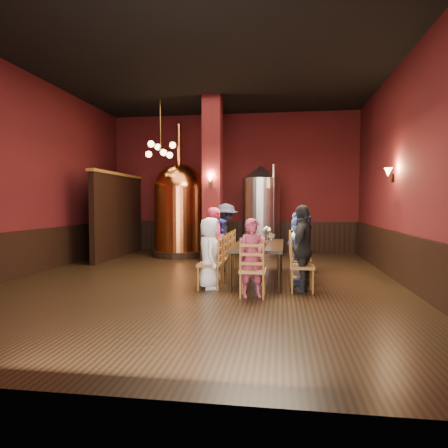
# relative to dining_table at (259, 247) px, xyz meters

# --- Properties ---
(room) EXTENTS (10.00, 10.02, 4.50)m
(room) POSITION_rel_dining_table_xyz_m (-1.12, -0.22, 1.56)
(room) COLOR black
(room) RESTS_ON ground
(wainscot_right) EXTENTS (0.08, 9.90, 1.00)m
(wainscot_right) POSITION_rel_dining_table_xyz_m (2.84, -0.22, -0.19)
(wainscot_right) COLOR black
(wainscot_right) RESTS_ON ground
(wainscot_back) EXTENTS (7.90, 0.08, 1.00)m
(wainscot_back) POSITION_rel_dining_table_xyz_m (-1.12, 4.74, -0.19)
(wainscot_back) COLOR black
(wainscot_back) RESTS_ON ground
(wainscot_left) EXTENTS (0.08, 9.90, 1.00)m
(wainscot_left) POSITION_rel_dining_table_xyz_m (-5.08, -0.22, -0.19)
(wainscot_left) COLOR black
(wainscot_left) RESTS_ON ground
(column) EXTENTS (0.58, 0.58, 4.50)m
(column) POSITION_rel_dining_table_xyz_m (-1.42, 2.58, 1.56)
(column) COLOR #4B1010
(column) RESTS_ON ground
(partition) EXTENTS (0.22, 3.50, 2.40)m
(partition) POSITION_rel_dining_table_xyz_m (-4.32, 2.98, 0.51)
(partition) COLOR black
(partition) RESTS_ON ground
(pendant_cluster) EXTENTS (0.90, 0.90, 1.70)m
(pendant_cluster) POSITION_rel_dining_table_xyz_m (-2.92, 2.68, 2.41)
(pendant_cluster) COLOR #A57226
(pendant_cluster) RESTS_ON room
(sconce_wall) EXTENTS (0.20, 0.20, 0.36)m
(sconce_wall) POSITION_rel_dining_table_xyz_m (2.78, 0.58, 1.51)
(sconce_wall) COLOR black
(sconce_wall) RESTS_ON room
(sconce_column) EXTENTS (0.20, 0.20, 0.36)m
(sconce_column) POSITION_rel_dining_table_xyz_m (-1.42, 2.28, 1.51)
(sconce_column) COLOR black
(sconce_column) RESTS_ON column
(dining_table) EXTENTS (1.02, 2.41, 0.75)m
(dining_table) POSITION_rel_dining_table_xyz_m (0.00, 0.00, 0.00)
(dining_table) COLOR black
(dining_table) RESTS_ON ground
(chair_0) EXTENTS (0.46, 0.46, 0.92)m
(chair_0) POSITION_rel_dining_table_xyz_m (-0.86, -0.99, -0.23)
(chair_0) COLOR #975E26
(chair_0) RESTS_ON ground
(person_0) EXTENTS (0.55, 0.72, 1.33)m
(person_0) POSITION_rel_dining_table_xyz_m (-0.86, -0.99, -0.02)
(person_0) COLOR white
(person_0) RESTS_ON ground
(chair_1) EXTENTS (0.46, 0.46, 0.92)m
(chair_1) POSITION_rel_dining_table_xyz_m (-0.85, -0.32, -0.23)
(chair_1) COLOR #975E26
(chair_1) RESTS_ON ground
(person_1) EXTENTS (0.51, 0.64, 1.51)m
(person_1) POSITION_rel_dining_table_xyz_m (-0.85, -0.32, 0.07)
(person_1) COLOR #B71F3D
(person_1) RESTS_ON ground
(chair_2) EXTENTS (0.46, 0.46, 0.92)m
(chair_2) POSITION_rel_dining_table_xyz_m (-0.85, 0.34, -0.23)
(chair_2) COLOR #975E26
(chair_2) RESTS_ON ground
(person_2) EXTENTS (0.44, 0.67, 1.26)m
(person_2) POSITION_rel_dining_table_xyz_m (-0.85, 0.34, -0.06)
(person_2) COLOR navy
(person_2) RESTS_ON ground
(chair_3) EXTENTS (0.46, 0.46, 0.92)m
(chair_3) POSITION_rel_dining_table_xyz_m (-0.84, 1.01, -0.23)
(chair_3) COLOR #975E26
(chair_3) RESTS_ON ground
(person_3) EXTENTS (0.67, 1.07, 1.59)m
(person_3) POSITION_rel_dining_table_xyz_m (-0.84, 1.01, 0.11)
(person_3) COLOR black
(person_3) RESTS_ON ground
(chair_4) EXTENTS (0.46, 0.46, 0.92)m
(chair_4) POSITION_rel_dining_table_xyz_m (0.84, -1.01, -0.23)
(chair_4) COLOR #975E26
(chair_4) RESTS_ON ground
(person_4) EXTENTS (0.63, 0.99, 1.56)m
(person_4) POSITION_rel_dining_table_xyz_m (0.84, -1.01, 0.09)
(person_4) COLOR black
(person_4) RESTS_ON ground
(chair_5) EXTENTS (0.46, 0.46, 0.92)m
(chair_5) POSITION_rel_dining_table_xyz_m (0.85, -0.34, -0.23)
(chair_5) COLOR #975E26
(chair_5) RESTS_ON ground
(person_5) EXTENTS (0.49, 1.36, 1.44)m
(person_5) POSITION_rel_dining_table_xyz_m (0.85, -0.34, 0.03)
(person_5) COLOR #324D97
(person_5) RESTS_ON ground
(chair_6) EXTENTS (0.46, 0.46, 0.92)m
(chair_6) POSITION_rel_dining_table_xyz_m (0.85, 0.32, -0.23)
(chair_6) COLOR #975E26
(chair_6) RESTS_ON ground
(person_6) EXTENTS (0.56, 0.76, 1.41)m
(person_6) POSITION_rel_dining_table_xyz_m (0.85, 0.32, 0.02)
(person_6) COLOR silver
(person_6) RESTS_ON ground
(chair_7) EXTENTS (0.46, 0.46, 0.92)m
(chair_7) POSITION_rel_dining_table_xyz_m (0.86, 0.99, -0.23)
(chair_7) COLOR #975E26
(chair_7) RESTS_ON ground
(person_7) EXTENTS (0.38, 0.71, 1.42)m
(person_7) POSITION_rel_dining_table_xyz_m (0.86, 0.99, 0.02)
(person_7) COLOR #1A1E35
(person_7) RESTS_ON ground
(chair_8) EXTENTS (0.46, 0.46, 0.92)m
(chair_8) POSITION_rel_dining_table_xyz_m (-0.01, -1.55, -0.23)
(chair_8) COLOR #975E26
(chair_8) RESTS_ON ground
(person_8) EXTENTS (0.56, 0.45, 1.34)m
(person_8) POSITION_rel_dining_table_xyz_m (-0.01, -1.55, -0.02)
(person_8) COLOR #923045
(person_8) RESTS_ON ground
(copper_kettle) EXTENTS (1.67, 1.67, 3.94)m
(copper_kettle) POSITION_rel_dining_table_xyz_m (-2.58, 3.42, 0.75)
(copper_kettle) COLOR black
(copper_kettle) RESTS_ON ground
(steel_vessel) EXTENTS (1.45, 1.45, 2.70)m
(steel_vessel) POSITION_rel_dining_table_xyz_m (-0.14, 3.58, 0.66)
(steel_vessel) COLOR #B2B2B7
(steel_vessel) RESTS_ON ground
(rose_vase) EXTENTS (0.18, 0.18, 0.31)m
(rose_vase) POSITION_rel_dining_table_xyz_m (0.14, 1.00, 0.27)
(rose_vase) COLOR white
(rose_vase) RESTS_ON dining_table
(wine_glass_0) EXTENTS (0.07, 0.07, 0.17)m
(wine_glass_0) POSITION_rel_dining_table_xyz_m (-0.33, -0.49, 0.15)
(wine_glass_0) COLOR white
(wine_glass_0) RESTS_ON dining_table
(wine_glass_1) EXTENTS (0.07, 0.07, 0.17)m
(wine_glass_1) POSITION_rel_dining_table_xyz_m (0.04, 0.26, 0.15)
(wine_glass_1) COLOR white
(wine_glass_1) RESTS_ON dining_table
(wine_glass_2) EXTENTS (0.07, 0.07, 0.17)m
(wine_glass_2) POSITION_rel_dining_table_xyz_m (0.29, 0.46, 0.15)
(wine_glass_2) COLOR white
(wine_glass_2) RESTS_ON dining_table
(wine_glass_3) EXTENTS (0.07, 0.07, 0.17)m
(wine_glass_3) POSITION_rel_dining_table_xyz_m (0.24, 0.79, 0.15)
(wine_glass_3) COLOR white
(wine_glass_3) RESTS_ON dining_table
(wine_glass_4) EXTENTS (0.07, 0.07, 0.17)m
(wine_glass_4) POSITION_rel_dining_table_xyz_m (0.11, -0.21, 0.15)
(wine_glass_4) COLOR white
(wine_glass_4) RESTS_ON dining_table
(wine_glass_5) EXTENTS (0.07, 0.07, 0.17)m
(wine_glass_5) POSITION_rel_dining_table_xyz_m (-0.32, 0.77, 0.15)
(wine_glass_5) COLOR white
(wine_glass_5) RESTS_ON dining_table
(wine_glass_6) EXTENTS (0.07, 0.07, 0.17)m
(wine_glass_6) POSITION_rel_dining_table_xyz_m (-0.02, 0.51, 0.15)
(wine_glass_6) COLOR white
(wine_glass_6) RESTS_ON dining_table
(wine_glass_7) EXTENTS (0.07, 0.07, 0.17)m
(wine_glass_7) POSITION_rel_dining_table_xyz_m (0.19, 0.70, 0.15)
(wine_glass_7) COLOR white
(wine_glass_7) RESTS_ON dining_table
(wine_glass_8) EXTENTS (0.07, 0.07, 0.17)m
(wine_glass_8) POSITION_rel_dining_table_xyz_m (-0.06, -0.58, 0.15)
(wine_glass_8) COLOR white
(wine_glass_8) RESTS_ON dining_table
(wine_glass_9) EXTENTS (0.07, 0.07, 0.17)m
(wine_glass_9) POSITION_rel_dining_table_xyz_m (0.26, -0.22, 0.15)
(wine_glass_9) COLOR white
(wine_glass_9) RESTS_ON dining_table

